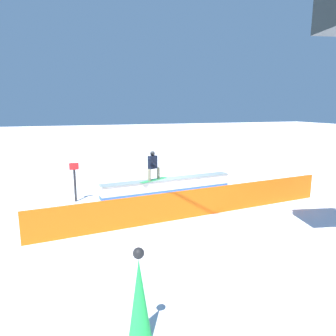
{
  "coord_description": "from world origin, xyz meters",
  "views": [
    {
      "loc": [
        4.65,
        13.6,
        4.13
      ],
      "look_at": [
        0.37,
        1.04,
        1.5
      ],
      "focal_mm": 33.01,
      "sensor_mm": 36.0,
      "label": 1
    }
  ],
  "objects_px": {
    "snowboarder": "(153,165)",
    "trail_marker": "(75,181)",
    "background_skier_left": "(139,299)",
    "grind_box": "(168,187)"
  },
  "relations": [
    {
      "from": "trail_marker",
      "to": "snowboarder",
      "type": "bearing_deg",
      "value": 174.58
    },
    {
      "from": "background_skier_left",
      "to": "snowboarder",
      "type": "bearing_deg",
      "value": -107.6
    },
    {
      "from": "grind_box",
      "to": "snowboarder",
      "type": "xyz_separation_m",
      "value": [
        0.79,
        0.11,
        1.16
      ]
    },
    {
      "from": "grind_box",
      "to": "snowboarder",
      "type": "relative_size",
      "value": 4.37
    },
    {
      "from": "grind_box",
      "to": "snowboarder",
      "type": "height_order",
      "value": "snowboarder"
    },
    {
      "from": "grind_box",
      "to": "snowboarder",
      "type": "bearing_deg",
      "value": 7.75
    },
    {
      "from": "snowboarder",
      "to": "trail_marker",
      "type": "distance_m",
      "value": 3.55
    },
    {
      "from": "grind_box",
      "to": "snowboarder",
      "type": "distance_m",
      "value": 1.4
    },
    {
      "from": "snowboarder",
      "to": "background_skier_left",
      "type": "bearing_deg",
      "value": 72.4
    },
    {
      "from": "grind_box",
      "to": "background_skier_left",
      "type": "relative_size",
      "value": 3.7
    }
  ]
}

